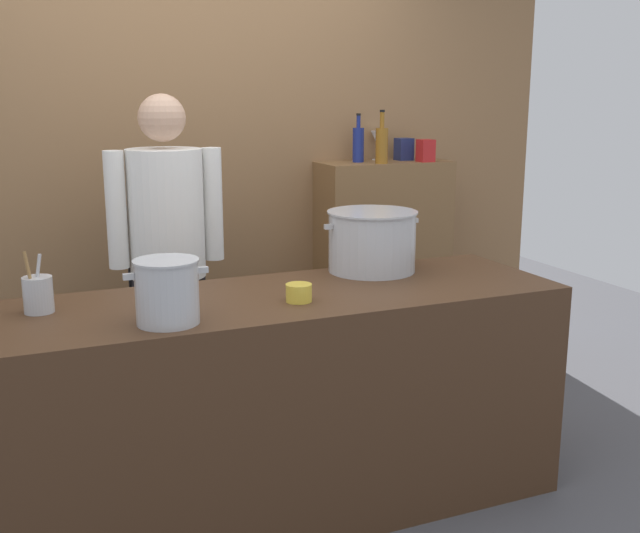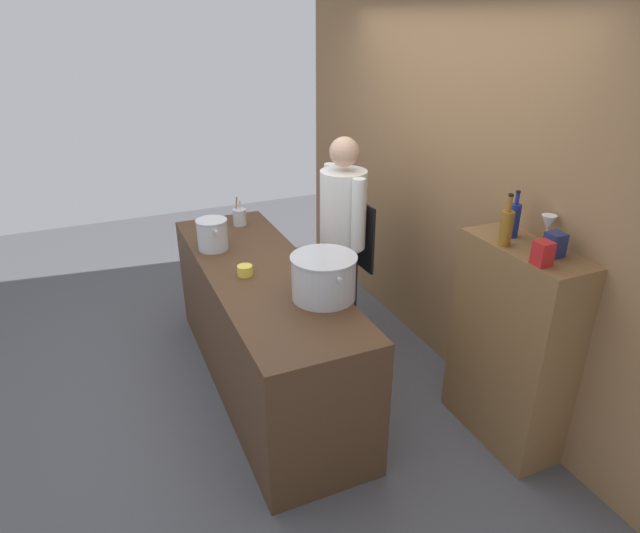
{
  "view_description": "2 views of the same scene",
  "coord_description": "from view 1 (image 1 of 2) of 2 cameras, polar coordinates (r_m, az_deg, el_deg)",
  "views": [
    {
      "loc": [
        -0.96,
        -2.67,
        1.66
      ],
      "look_at": [
        0.28,
        0.25,
        0.93
      ],
      "focal_mm": 42.67,
      "sensor_mm": 36.0,
      "label": 1
    },
    {
      "loc": [
        3.15,
        -0.95,
        2.44
      ],
      "look_at": [
        0.12,
        0.38,
        0.9
      ],
      "focal_mm": 30.82,
      "sensor_mm": 36.0,
      "label": 2
    }
  ],
  "objects": [
    {
      "name": "spice_tin_red",
      "position": [
        4.39,
        7.93,
        8.6
      ],
      "size": [
        0.08,
        0.08,
        0.13
      ],
      "primitive_type": "cube",
      "color": "red",
      "rests_on": "bar_cabinet"
    },
    {
      "name": "chef",
      "position": [
        3.54,
        -11.37,
        1.29
      ],
      "size": [
        0.53,
        0.36,
        1.66
      ],
      "rotation": [
        0.0,
        0.0,
        3.17
      ],
      "color": "black",
      "rests_on": "ground_plane"
    },
    {
      "name": "utensil_crock",
      "position": [
        2.87,
        -20.39,
        -1.96
      ],
      "size": [
        0.1,
        0.1,
        0.23
      ],
      "color": "#B7BABF",
      "rests_on": "prep_counter"
    },
    {
      "name": "stockpot_large",
      "position": [
        3.31,
        3.92,
        1.91
      ],
      "size": [
        0.45,
        0.39,
        0.26
      ],
      "color": "#B7BABF",
      "rests_on": "prep_counter"
    },
    {
      "name": "spice_tin_navy",
      "position": [
        4.48,
        6.31,
        8.74
      ],
      "size": [
        0.09,
        0.09,
        0.13
      ],
      "primitive_type": "cube",
      "color": "navy",
      "rests_on": "bar_cabinet"
    },
    {
      "name": "wine_glass_short",
      "position": [
        4.47,
        4.34,
        9.53
      ],
      "size": [
        0.08,
        0.08,
        0.17
      ],
      "color": "silver",
      "rests_on": "bar_cabinet"
    },
    {
      "name": "bar_cabinet",
      "position": [
        4.49,
        4.71,
        -0.31
      ],
      "size": [
        0.76,
        0.32,
        1.28
      ],
      "primitive_type": "cube",
      "color": "brown",
      "rests_on": "ground_plane"
    },
    {
      "name": "stockpot_small",
      "position": [
        2.6,
        -11.39,
        -1.85
      ],
      "size": [
        0.28,
        0.22,
        0.22
      ],
      "color": "#B7BABF",
      "rests_on": "prep_counter"
    },
    {
      "name": "wine_bottle_amber",
      "position": [
        4.25,
        4.65,
        9.13
      ],
      "size": [
        0.07,
        0.07,
        0.29
      ],
      "color": "#8C5919",
      "rests_on": "bar_cabinet"
    },
    {
      "name": "wine_bottle_cobalt",
      "position": [
        4.33,
        2.89,
        9.18
      ],
      "size": [
        0.06,
        0.06,
        0.27
      ],
      "color": "navy",
      "rests_on": "bar_cabinet"
    },
    {
      "name": "butter_jar",
      "position": [
        2.84,
        -1.6,
        -1.98
      ],
      "size": [
        0.1,
        0.1,
        0.07
      ],
      "primitive_type": "cylinder",
      "color": "yellow",
      "rests_on": "prep_counter"
    },
    {
      "name": "ground_plane",
      "position": [
        3.29,
        -2.97,
        -17.48
      ],
      "size": [
        8.0,
        8.0,
        0.0
      ],
      "primitive_type": "plane",
      "color": "#4C4C51"
    },
    {
      "name": "brick_back_panel",
      "position": [
        4.18,
        -9.97,
        10.49
      ],
      "size": [
        4.4,
        0.1,
        3.0
      ],
      "primitive_type": "cube",
      "color": "olive",
      "rests_on": "ground_plane"
    },
    {
      "name": "prep_counter",
      "position": [
        3.09,
        -3.07,
        -10.26
      ],
      "size": [
        2.26,
        0.7,
        0.9
      ],
      "primitive_type": "cube",
      "color": "#472D1C",
      "rests_on": "ground_plane"
    }
  ]
}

